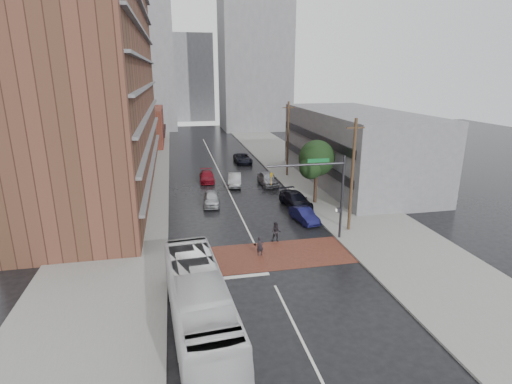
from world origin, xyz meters
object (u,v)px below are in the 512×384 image
car_travel_b (235,180)px  car_parked_mid (296,200)px  transit_bus (199,304)px  pedestrian_b (276,232)px  car_travel_a (212,199)px  car_travel_c (207,176)px  car_parked_far (268,179)px  suv_travel (243,158)px  pedestrian_a (260,246)px  car_parked_near (304,215)px

car_travel_b → car_parked_mid: (5.02, -9.41, 0.02)m
transit_bus → pedestrian_b: 12.94m
transit_bus → car_travel_a: transit_bus is taller
car_travel_c → car_parked_far: size_ratio=0.95×
car_travel_a → car_parked_far: 10.07m
car_travel_b → suv_travel: bearing=84.9°
car_travel_a → car_parked_far: bearing=46.9°
car_travel_c → pedestrian_a: bearing=-82.6°
car_travel_b → car_parked_near: 14.56m
pedestrian_b → car_parked_mid: (4.26, 8.38, -0.10)m
car_travel_a → car_parked_mid: (8.60, -2.33, 0.05)m
transit_bus → car_travel_a: bearing=78.5°
pedestrian_a → car_parked_near: pedestrian_a is taller
transit_bus → suv_travel: 42.26m
pedestrian_b → car_parked_near: (3.76, 3.95, -0.20)m
car_travel_b → car_travel_c: 4.19m
pedestrian_a → car_travel_a: (-2.48, 13.00, -0.05)m
car_parked_near → car_parked_far: bearing=82.5°
pedestrian_a → car_parked_mid: pedestrian_a is taller
suv_travel → car_travel_b: bearing=-104.3°
car_travel_a → car_travel_b: bearing=69.7°
car_parked_mid → pedestrian_a: bearing=-127.5°
car_travel_a → suv_travel: size_ratio=0.81×
car_travel_a → car_parked_mid: 8.91m
pedestrian_a → suv_travel: (4.30, 32.65, -0.04)m
pedestrian_b → car_parked_far: size_ratio=0.36×
pedestrian_b → car_parked_far: pedestrian_b is taller
car_travel_c → car_parked_mid: (8.26, -12.07, 0.11)m
pedestrian_b → car_travel_b: 17.81m
car_parked_far → car_travel_b: bearing=170.2°
suv_travel → car_travel_a: bearing=-109.0°
pedestrian_b → suv_travel: size_ratio=0.33×
transit_bus → car_travel_c: (3.08, 31.26, -1.03)m
pedestrian_a → transit_bus: bearing=-123.9°
transit_bus → car_parked_far: bearing=65.4°
car_travel_a → car_travel_b: (3.58, 7.08, 0.03)m
car_parked_near → car_parked_mid: size_ratio=0.77×
pedestrian_b → suv_travel: (2.44, 30.36, -0.15)m
transit_bus → pedestrian_a: transit_bus is taller
pedestrian_a → pedestrian_b: (1.86, 2.28, 0.10)m
car_travel_c → car_parked_near: (7.76, -16.50, 0.01)m
pedestrian_b → car_travel_c: 20.84m
car_travel_c → car_parked_mid: car_parked_mid is taller
car_travel_b → car_travel_c: size_ratio=1.00×
transit_bus → suv_travel: bearing=72.8°
transit_bus → car_parked_near: 18.33m
car_travel_b → car_parked_far: car_parked_far is taller
pedestrian_b → car_travel_a: size_ratio=0.41×
pedestrian_a → pedestrian_b: pedestrian_b is taller
car_travel_b → car_travel_a: bearing=-107.6°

